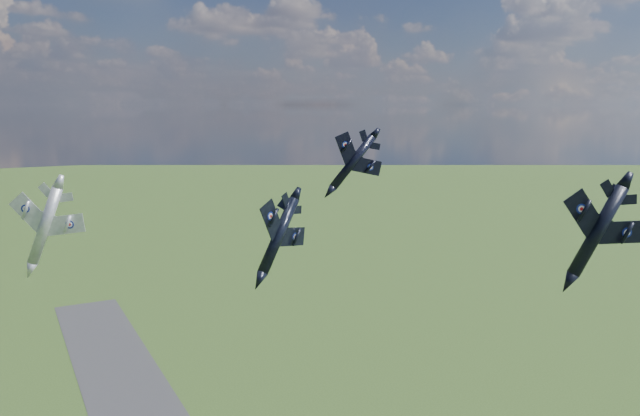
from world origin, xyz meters
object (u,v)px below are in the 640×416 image
jet_right_navy (598,231)px  jet_high_navy (353,162)px  jet_lead_navy (279,235)px  jet_left_silver (45,225)px

jet_right_navy → jet_high_navy: bearing=117.3°
jet_right_navy → jet_high_navy: (-2.93, 50.24, 4.01)m
jet_lead_navy → jet_high_navy: jet_high_navy is taller
jet_lead_navy → jet_left_silver: 29.26m
jet_lead_navy → jet_high_navy: 32.88m
jet_high_navy → jet_left_silver: jet_high_navy is taller
jet_lead_navy → jet_high_navy: (24.13, 21.09, 7.34)m
jet_lead_navy → jet_right_navy: jet_right_navy is taller
jet_right_navy → jet_left_silver: jet_right_navy is taller
jet_right_navy → jet_left_silver: bearing=175.0°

